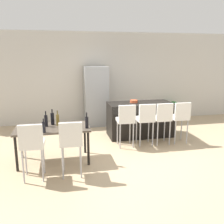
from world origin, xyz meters
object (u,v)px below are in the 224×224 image
(bar_chair_right, at_px, (163,117))
(dining_chair_near, at_px, (32,143))
(bar_chair_left, at_px, (126,119))
(wine_bottle_near, at_px, (87,122))
(bar_chair_far, at_px, (180,116))
(potted_plant, at_px, (173,109))
(dining_chair_far, at_px, (71,140))
(dining_table, at_px, (53,130))
(refrigerator, at_px, (96,96))
(wine_bottle_inner, at_px, (46,121))
(wine_bottle_right, at_px, (58,120))
(kitchen_island, at_px, (140,119))
(bar_chair_middle, at_px, (146,118))
(wine_bottle_far, at_px, (52,119))
(wine_glass_left, at_px, (27,127))
(wine_bottle_end, at_px, (44,127))
(fruit_bowl, at_px, (134,101))

(bar_chair_right, distance_m, dining_chair_near, 3.21)
(bar_chair_left, xyz_separation_m, wine_bottle_near, (-1.01, -0.70, 0.16))
(bar_chair_far, distance_m, potted_plant, 2.31)
(dining_chair_far, bearing_deg, dining_table, 113.77)
(dining_chair_far, relative_size, refrigerator, 0.57)
(refrigerator, bearing_deg, wine_bottle_inner, -119.05)
(bar_chair_left, bearing_deg, wine_bottle_right, -166.59)
(kitchen_island, bearing_deg, dining_chair_near, -142.50)
(bar_chair_middle, distance_m, wine_bottle_far, 2.21)
(bar_chair_left, xyz_separation_m, wine_glass_left, (-2.14, -0.81, 0.17))
(bar_chair_left, distance_m, dining_chair_near, 2.38)
(wine_bottle_near, bearing_deg, wine_bottle_end, -171.75)
(bar_chair_right, bearing_deg, wine_bottle_right, -171.48)
(wine_bottle_near, height_order, refrigerator, refrigerator)
(bar_chair_middle, relative_size, fruit_bowl, 5.05)
(dining_chair_near, height_order, potted_plant, dining_chair_near)
(dining_chair_near, xyz_separation_m, wine_bottle_inner, (0.21, 0.84, 0.17))
(bar_chair_far, relative_size, dining_chair_far, 1.00)
(kitchen_island, relative_size, wine_glass_left, 9.94)
(bar_chair_left, relative_size, refrigerator, 0.57)
(wine_bottle_inner, bearing_deg, bar_chair_left, 12.68)
(wine_bottle_right, height_order, fruit_bowl, wine_bottle_right)
(dining_table, xyz_separation_m, wine_bottle_right, (0.11, 0.12, 0.19))
(wine_bottle_near, height_order, potted_plant, wine_bottle_near)
(dining_chair_far, height_order, wine_bottle_inner, wine_bottle_inner)
(dining_chair_near, xyz_separation_m, refrigerator, (1.63, 3.39, 0.22))
(bar_chair_right, xyz_separation_m, potted_plant, (1.32, 2.13, -0.31))
(bar_chair_middle, relative_size, wine_bottle_right, 3.30)
(kitchen_island, distance_m, potted_plant, 2.14)
(wine_bottle_far, xyz_separation_m, wine_glass_left, (-0.45, -0.52, -0.01))
(kitchen_island, bearing_deg, wine_bottle_end, -146.88)
(wine_bottle_near, bearing_deg, wine_glass_left, -174.77)
(kitchen_island, height_order, wine_bottle_near, wine_bottle_near)
(wine_bottle_right, bearing_deg, bar_chair_middle, 10.29)
(refrigerator, bearing_deg, wine_bottle_far, -117.96)
(refrigerator, xyz_separation_m, fruit_bowl, (0.84, -1.30, 0.04))
(potted_plant, bearing_deg, bar_chair_right, -121.80)
(dining_chair_far, distance_m, wine_glass_left, 0.91)
(wine_bottle_inner, bearing_deg, kitchen_island, 25.97)
(bar_chair_left, bearing_deg, potted_plant, 43.35)
(bar_chair_left, relative_size, bar_chair_middle, 1.00)
(wine_bottle_near, distance_m, wine_bottle_end, 0.84)
(kitchen_island, relative_size, bar_chair_far, 1.65)
(dining_table, bearing_deg, potted_plant, 33.63)
(refrigerator, bearing_deg, dining_table, -116.09)
(wine_glass_left, bearing_deg, dining_chair_far, -29.45)
(kitchen_island, xyz_separation_m, wine_bottle_right, (-2.19, -1.15, 0.40))
(bar_chair_middle, height_order, dining_table, bar_chair_middle)
(kitchen_island, bearing_deg, bar_chair_far, -44.05)
(kitchen_island, relative_size, dining_chair_near, 1.65)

